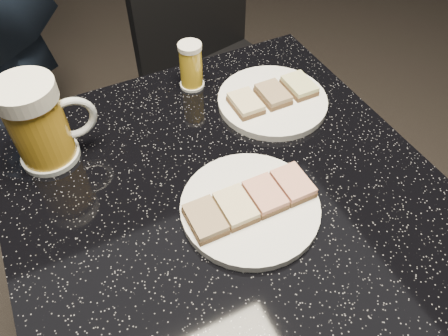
% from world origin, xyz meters
% --- Properties ---
extents(plate_large, '(0.22, 0.22, 0.01)m').
position_xyz_m(plate_large, '(0.02, -0.06, 0.76)').
color(plate_large, white).
rests_on(plate_large, table).
extents(plate_small, '(0.22, 0.22, 0.01)m').
position_xyz_m(plate_small, '(0.18, 0.15, 0.76)').
color(plate_small, white).
rests_on(plate_small, table).
extents(table, '(0.70, 0.70, 0.75)m').
position_xyz_m(table, '(0.00, 0.00, 0.51)').
color(table, black).
rests_on(table, floor).
extents(beer_mug, '(0.15, 0.10, 0.16)m').
position_xyz_m(beer_mug, '(-0.24, 0.20, 0.83)').
color(beer_mug, silver).
rests_on(beer_mug, table).
extents(beer_tumbler, '(0.05, 0.05, 0.10)m').
position_xyz_m(beer_tumbler, '(0.06, 0.27, 0.80)').
color(beer_tumbler, white).
rests_on(beer_tumbler, table).
extents(chair, '(0.49, 0.49, 0.87)m').
position_xyz_m(chair, '(0.28, 0.62, 0.50)').
color(chair, black).
rests_on(chair, floor).
extents(canapes_on_plate_large, '(0.21, 0.07, 0.02)m').
position_xyz_m(canapes_on_plate_large, '(0.02, -0.06, 0.77)').
color(canapes_on_plate_large, '#4C3521').
rests_on(canapes_on_plate_large, plate_large).
extents(canapes_on_plate_small, '(0.17, 0.07, 0.02)m').
position_xyz_m(canapes_on_plate_small, '(0.18, 0.15, 0.77)').
color(canapes_on_plate_small, '#4C3521').
rests_on(canapes_on_plate_small, plate_small).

